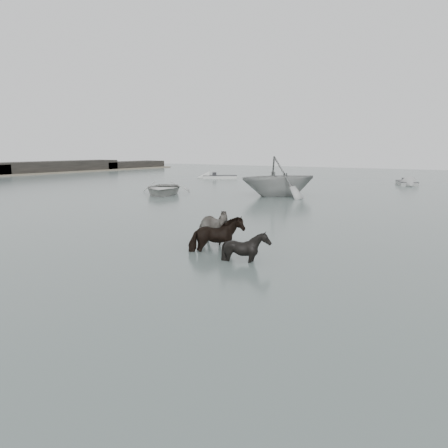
{
  "coord_description": "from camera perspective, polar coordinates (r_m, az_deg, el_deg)",
  "views": [
    {
      "loc": [
        8.02,
        -12.6,
        3.62
      ],
      "look_at": [
        -0.23,
        0.07,
        1.0
      ],
      "focal_mm": 35.0,
      "sensor_mm": 36.0,
      "label": 1
    }
  ],
  "objects": [
    {
      "name": "ground",
      "position": [
        15.37,
        0.57,
        -3.79
      ],
      "size": [
        140.0,
        140.0,
        0.0
      ],
      "primitive_type": "plane",
      "color": "#495751",
      "rests_on": "ground"
    },
    {
      "name": "skiff_outer",
      "position": [
        53.63,
        -0.52,
        6.38
      ],
      "size": [
        5.63,
        4.53,
        0.75
      ],
      "primitive_type": null,
      "rotation": [
        0.0,
        0.0,
        3.74
      ],
      "color": "silver",
      "rests_on": "ground"
    },
    {
      "name": "pony_dark",
      "position": [
        15.44,
        -0.9,
        -0.62
      ],
      "size": [
        1.73,
        1.91,
        1.64
      ],
      "primitive_type": "imported",
      "rotation": [
        0.0,
        0.0,
        1.33
      ],
      "color": "black",
      "rests_on": "ground"
    },
    {
      "name": "pony_black",
      "position": [
        14.05,
        2.88,
        -2.13
      ],
      "size": [
        1.63,
        1.56,
        1.42
      ],
      "primitive_type": "imported",
      "rotation": [
        0.0,
        0.0,
        1.17
      ],
      "color": "black",
      "rests_on": "ground"
    },
    {
      "name": "skiff_mid",
      "position": [
        47.68,
        22.76,
        5.18
      ],
      "size": [
        3.28,
        5.5,
        0.75
      ],
      "primitive_type": null,
      "rotation": [
        0.0,
        0.0,
        -1.23
      ],
      "color": "gray",
      "rests_on": "ground"
    },
    {
      "name": "rowboat_lead",
      "position": [
        35.38,
        -7.95,
        4.81
      ],
      "size": [
        6.27,
        6.76,
        1.14
      ],
      "primitive_type": "imported",
      "rotation": [
        0.0,
        0.0,
        0.56
      ],
      "color": "beige",
      "rests_on": "ground"
    },
    {
      "name": "rowboat_trail",
      "position": [
        33.83,
        7.19,
        6.32
      ],
      "size": [
        7.77,
        7.93,
        3.17
      ],
      "primitive_type": "imported",
      "rotation": [
        0.0,
        0.0,
        2.5
      ],
      "color": "#A0A3A0",
      "rests_on": "ground"
    },
    {
      "name": "pony_pinto",
      "position": [
        16.67,
        -1.59,
        0.26
      ],
      "size": [
        2.16,
        1.36,
        1.69
      ],
      "primitive_type": "imported",
      "rotation": [
        0.0,
        0.0,
        1.34
      ],
      "color": "black",
      "rests_on": "ground"
    }
  ]
}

